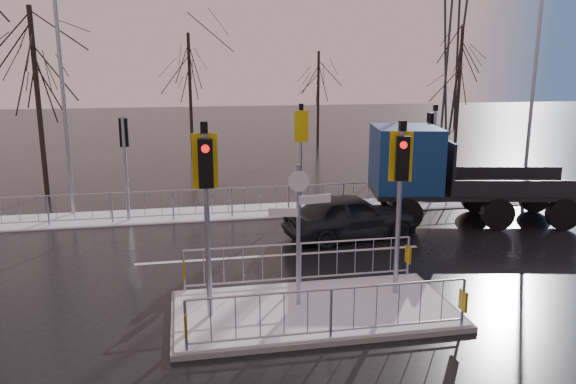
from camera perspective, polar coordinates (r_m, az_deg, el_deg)
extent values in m
plane|color=black|center=(12.33, 2.61, -12.19)|extent=(120.00, 120.00, 0.00)
cube|color=silver|center=(20.31, -3.04, -1.95)|extent=(30.00, 2.00, 0.04)
cube|color=silver|center=(15.78, -0.61, -6.42)|extent=(8.00, 0.15, 0.01)
cube|color=slate|center=(12.31, 2.62, -11.94)|extent=(6.00, 3.00, 0.12)
cube|color=silver|center=(12.27, 2.62, -11.62)|extent=(5.85, 2.85, 0.03)
cube|color=gold|center=(10.51, -10.36, -13.03)|extent=(0.05, 0.28, 0.42)
cube|color=gold|center=(11.79, 17.37, -10.46)|extent=(0.05, 0.28, 0.42)
cube|color=gold|center=(13.05, -10.53, -7.76)|extent=(0.05, 0.28, 0.42)
cube|color=gold|center=(14.10, 12.11, -6.24)|extent=(0.05, 0.28, 0.42)
cylinder|color=#979BA5|center=(11.32, -8.20, -3.69)|extent=(0.11, 0.11, 3.80)
cube|color=black|center=(10.84, -8.38, 2.90)|extent=(0.28, 0.22, 0.95)
cylinder|color=red|center=(10.68, -8.40, 4.38)|extent=(0.16, 0.04, 0.16)
cube|color=yellow|center=(11.09, -8.44, 3.12)|extent=(0.50, 0.03, 1.10)
cube|color=black|center=(10.92, -8.54, 6.52)|extent=(0.14, 0.14, 0.22)
cylinder|color=#979BA5|center=(12.60, 11.17, -2.33)|extent=(0.11, 0.11, 3.70)
cube|color=black|center=(12.15, 11.53, 3.37)|extent=(0.33, 0.28, 0.95)
cylinder|color=red|center=(12.00, 11.66, 4.70)|extent=(0.16, 0.08, 0.16)
cube|color=yellow|center=(12.40, 11.39, 3.57)|extent=(0.49, 0.16, 1.10)
cube|color=black|center=(12.24, 11.57, 6.61)|extent=(0.14, 0.14, 0.22)
cylinder|color=#979BA5|center=(11.84, 1.05, -4.58)|extent=(0.09, 0.09, 3.10)
cube|color=silver|center=(11.70, 2.75, -0.74)|extent=(0.70, 0.14, 0.18)
cube|color=silver|center=(11.63, -0.48, -2.08)|extent=(0.62, 0.15, 0.18)
cylinder|color=silver|center=(11.51, 1.11, 1.08)|extent=(0.44, 0.03, 0.44)
cylinder|color=#979BA5|center=(19.54, -16.17, 2.28)|extent=(0.11, 0.11, 3.50)
cube|color=black|center=(19.54, -16.34, 5.83)|extent=(0.28, 0.22, 0.95)
cylinder|color=red|center=(19.62, -16.37, 6.74)|extent=(0.16, 0.04, 0.16)
cylinder|color=#979BA5|center=(19.88, 1.31, 3.11)|extent=(0.11, 0.11, 3.60)
cube|color=black|center=(19.88, 1.22, 6.75)|extent=(0.28, 0.22, 0.95)
cylinder|color=red|center=(19.96, 1.16, 7.64)|extent=(0.16, 0.04, 0.16)
cube|color=yellow|center=(19.64, 1.38, 6.67)|extent=(0.50, 0.03, 1.10)
cube|color=black|center=(19.65, 1.34, 8.64)|extent=(0.14, 0.14, 0.22)
cylinder|color=#979BA5|center=(21.50, 14.48, 3.31)|extent=(0.11, 0.11, 3.50)
cube|color=black|center=(21.47, 14.35, 6.55)|extent=(0.33, 0.28, 0.95)
cylinder|color=red|center=(21.53, 14.21, 7.37)|extent=(0.16, 0.08, 0.16)
cube|color=black|center=(21.28, 14.76, 8.28)|extent=(0.14, 0.14, 0.22)
imported|color=black|center=(17.23, 6.36, -2.41)|extent=(4.28, 2.22, 1.39)
cylinder|color=black|center=(18.40, 11.93, -2.18)|extent=(1.09, 0.51, 1.04)
cylinder|color=black|center=(20.48, 10.73, -0.58)|extent=(1.09, 0.51, 1.04)
cylinder|color=black|center=(19.20, 20.51, -2.10)|extent=(1.09, 0.51, 1.04)
cylinder|color=black|center=(21.21, 18.52, -0.57)|extent=(1.09, 0.51, 1.04)
cylinder|color=black|center=(20.02, 26.13, -2.02)|extent=(1.09, 0.51, 1.04)
cylinder|color=black|center=(21.95, 23.70, -0.56)|extent=(1.09, 0.51, 1.04)
cube|color=black|center=(19.95, 18.44, 0.09)|extent=(7.23, 3.70, 0.17)
cube|color=navy|center=(19.13, 11.82, 3.40)|extent=(2.54, 2.86, 2.09)
cube|color=black|center=(19.29, 14.83, 4.57)|extent=(0.45, 2.06, 1.15)
cube|color=#2D3033|center=(19.24, 9.83, 0.01)|extent=(0.59, 2.38, 0.37)
cube|color=black|center=(20.31, 21.55, 0.48)|extent=(4.99, 3.35, 0.13)
cube|color=black|center=(19.45, 15.57, 2.91)|extent=(0.57, 2.47, 1.57)
cylinder|color=black|center=(24.00, -24.01, 8.13)|extent=(0.20, 0.20, 7.36)
cylinder|color=black|center=(32.90, -9.89, 9.65)|extent=(0.19, 0.19, 6.90)
cylinder|color=black|center=(35.97, 3.08, 9.35)|extent=(0.16, 0.16, 5.98)
cylinder|color=black|center=(35.97, 16.95, 9.92)|extent=(0.20, 0.20, 7.36)
cylinder|color=#979BA5|center=(23.42, 23.57, 8.87)|extent=(0.14, 0.14, 8.00)
cylinder|color=#979BA5|center=(20.74, -21.86, 8.90)|extent=(0.14, 0.14, 8.20)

